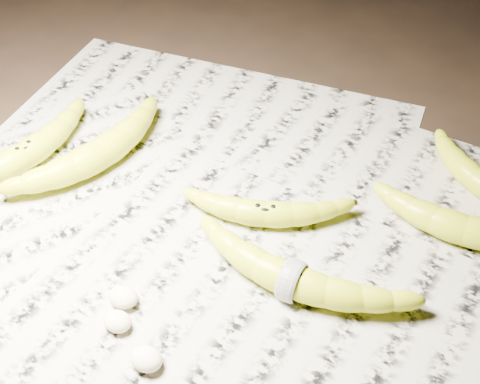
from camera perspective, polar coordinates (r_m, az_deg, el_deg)
The scene contains 12 objects.
ground at distance 0.79m, azimuth -1.04°, elevation -3.39°, with size 3.00×3.00×0.00m, color black.
newspaper_patch at distance 0.78m, azimuth -0.37°, elevation -3.43°, with size 0.90×0.70×0.01m, color #ADA694.
banana_left_a at distance 0.90m, azimuth -17.94°, elevation 3.19°, with size 0.21×0.06×0.04m, color #C6D41A, non-canonical shape.
banana_left_b at distance 0.87m, azimuth -11.95°, elevation 3.38°, with size 0.21×0.07×0.04m, color #C6D41A, non-canonical shape.
banana_center at distance 0.78m, azimuth 2.18°, elevation -1.68°, with size 0.17×0.05×0.03m, color #C6D41A, non-canonical shape.
banana_taped at distance 0.71m, azimuth 4.46°, elevation -7.36°, with size 0.23×0.06×0.04m, color #C6D41A, non-canonical shape.
banana_upper_a at distance 0.80m, azimuth 18.68°, elevation -2.89°, with size 0.19×0.06×0.04m, color #C6D41A, non-canonical shape.
banana_upper_b at distance 0.87m, azimuth 19.43°, elevation 1.31°, with size 0.16×0.05×0.03m, color #C6D41A, non-canonical shape.
measuring_tape at distance 0.71m, azimuth 4.46°, elevation -7.36°, with size 0.05×0.05×0.00m, color white.
flesh_chunk_a at distance 0.71m, azimuth -9.97°, elevation -8.63°, with size 0.03×0.03×0.02m, color beige.
flesh_chunk_b at distance 0.67m, azimuth -8.04°, elevation -13.74°, with size 0.03×0.03×0.02m, color beige.
flesh_chunk_c at distance 0.70m, azimuth -10.46°, elevation -10.61°, with size 0.03×0.03×0.02m, color beige.
Camera 1 is at (0.28, -0.47, 0.57)m, focal length 50.00 mm.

